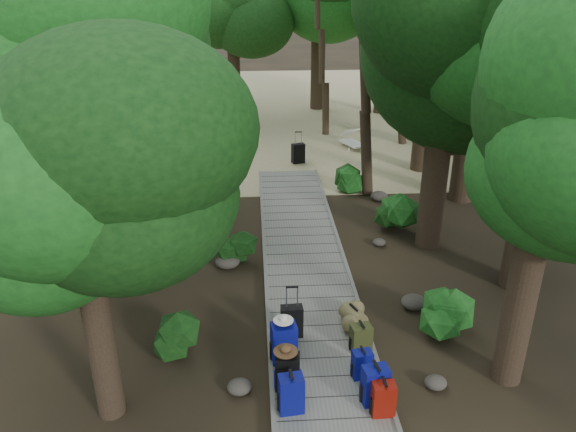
{
  "coord_description": "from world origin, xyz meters",
  "views": [
    {
      "loc": [
        -1.16,
        -11.15,
        6.68
      ],
      "look_at": [
        -0.36,
        1.33,
        1.0
      ],
      "focal_mm": 35.0,
      "sensor_mm": 36.0,
      "label": 1
    }
  ],
  "objects_px": {
    "suitcase_on_boardwalk": "(292,321)",
    "kayak": "(191,144)",
    "backpack_left_a": "(291,392)",
    "duffel_right_khaki": "(353,316)",
    "backpack_right_a": "(383,397)",
    "backpack_right_d": "(361,336)",
    "backpack_left_b": "(288,370)",
    "backpack_left_c": "(284,341)",
    "backpack_right_b": "(375,383)",
    "backpack_right_c": "(362,363)",
    "sun_lounger": "(353,140)",
    "lone_suitcase_on_sand": "(298,153)"
  },
  "relations": [
    {
      "from": "duffel_right_khaki",
      "to": "suitcase_on_boardwalk",
      "type": "height_order",
      "value": "suitcase_on_boardwalk"
    },
    {
      "from": "backpack_right_c",
      "to": "lone_suitcase_on_sand",
      "type": "distance_m",
      "value": 11.66
    },
    {
      "from": "backpack_right_d",
      "to": "duffel_right_khaki",
      "type": "xyz_separation_m",
      "value": [
        -0.0,
        0.81,
        -0.1
      ]
    },
    {
      "from": "backpack_right_c",
      "to": "sun_lounger",
      "type": "distance_m",
      "value": 13.51
    },
    {
      "from": "backpack_right_c",
      "to": "kayak",
      "type": "height_order",
      "value": "backpack_right_c"
    },
    {
      "from": "backpack_left_a",
      "to": "backpack_left_c",
      "type": "distance_m",
      "value": 1.26
    },
    {
      "from": "kayak",
      "to": "backpack_left_a",
      "type": "bearing_deg",
      "value": -97.73
    },
    {
      "from": "lone_suitcase_on_sand",
      "to": "backpack_left_b",
      "type": "bearing_deg",
      "value": -112.59
    },
    {
      "from": "backpack_right_c",
      "to": "duffel_right_khaki",
      "type": "distance_m",
      "value": 1.55
    },
    {
      "from": "backpack_left_b",
      "to": "suitcase_on_boardwalk",
      "type": "bearing_deg",
      "value": 89.76
    },
    {
      "from": "backpack_right_c",
      "to": "backpack_right_a",
      "type": "bearing_deg",
      "value": -88.12
    },
    {
      "from": "backpack_right_a",
      "to": "sun_lounger",
      "type": "xyz_separation_m",
      "value": [
        1.95,
        14.23,
        -0.13
      ]
    },
    {
      "from": "backpack_left_a",
      "to": "backpack_right_c",
      "type": "xyz_separation_m",
      "value": [
        1.27,
        0.73,
        -0.08
      ]
    },
    {
      "from": "backpack_left_c",
      "to": "sun_lounger",
      "type": "xyz_separation_m",
      "value": [
        3.44,
        12.81,
        -0.22
      ]
    },
    {
      "from": "suitcase_on_boardwalk",
      "to": "kayak",
      "type": "xyz_separation_m",
      "value": [
        -3.07,
        12.43,
        -0.25
      ]
    },
    {
      "from": "backpack_right_b",
      "to": "lone_suitcase_on_sand",
      "type": "relative_size",
      "value": 1.05
    },
    {
      "from": "suitcase_on_boardwalk",
      "to": "sun_lounger",
      "type": "distance_m",
      "value": 12.53
    },
    {
      "from": "backpack_right_b",
      "to": "duffel_right_khaki",
      "type": "xyz_separation_m",
      "value": [
        0.02,
        2.16,
        -0.19
      ]
    },
    {
      "from": "backpack_left_c",
      "to": "backpack_right_c",
      "type": "height_order",
      "value": "backpack_left_c"
    },
    {
      "from": "backpack_right_b",
      "to": "backpack_right_c",
      "type": "bearing_deg",
      "value": 89.33
    },
    {
      "from": "duffel_right_khaki",
      "to": "sun_lounger",
      "type": "xyz_separation_m",
      "value": [
        2.01,
        11.8,
        0.01
      ]
    },
    {
      "from": "backpack_left_c",
      "to": "sun_lounger",
      "type": "height_order",
      "value": "backpack_left_c"
    },
    {
      "from": "backpack_left_a",
      "to": "duffel_right_khaki",
      "type": "height_order",
      "value": "backpack_left_a"
    },
    {
      "from": "backpack_right_a",
      "to": "backpack_left_a",
      "type": "bearing_deg",
      "value": 172.67
    },
    {
      "from": "backpack_left_b",
      "to": "sun_lounger",
      "type": "distance_m",
      "value": 13.96
    },
    {
      "from": "backpack_right_a",
      "to": "backpack_right_d",
      "type": "relative_size",
      "value": 1.12
    },
    {
      "from": "duffel_right_khaki",
      "to": "backpack_right_b",
      "type": "bearing_deg",
      "value": -112.14
    },
    {
      "from": "backpack_right_b",
      "to": "duffel_right_khaki",
      "type": "relative_size",
      "value": 1.36
    },
    {
      "from": "kayak",
      "to": "backpack_right_d",
      "type": "bearing_deg",
      "value": -90.78
    },
    {
      "from": "backpack_left_a",
      "to": "sun_lounger",
      "type": "xyz_separation_m",
      "value": [
        3.4,
        14.07,
        -0.17
      ]
    },
    {
      "from": "backpack_left_a",
      "to": "duffel_right_khaki",
      "type": "bearing_deg",
      "value": 51.75
    },
    {
      "from": "backpack_right_c",
      "to": "backpack_left_b",
      "type": "bearing_deg",
      "value": 179.76
    },
    {
      "from": "backpack_left_a",
      "to": "backpack_right_c",
      "type": "bearing_deg",
      "value": 23.09
    },
    {
      "from": "kayak",
      "to": "backpack_left_c",
      "type": "bearing_deg",
      "value": -96.84
    },
    {
      "from": "backpack_left_c",
      "to": "backpack_right_b",
      "type": "xyz_separation_m",
      "value": [
        1.41,
        -1.15,
        -0.04
      ]
    },
    {
      "from": "backpack_left_b",
      "to": "sun_lounger",
      "type": "relative_size",
      "value": 0.4
    },
    {
      "from": "backpack_left_b",
      "to": "suitcase_on_boardwalk",
      "type": "relative_size",
      "value": 1.14
    },
    {
      "from": "backpack_left_c",
      "to": "lone_suitcase_on_sand",
      "type": "height_order",
      "value": "backpack_left_c"
    },
    {
      "from": "backpack_left_b",
      "to": "backpack_right_d",
      "type": "relative_size",
      "value": 1.28
    },
    {
      "from": "backpack_left_b",
      "to": "backpack_right_d",
      "type": "height_order",
      "value": "backpack_left_b"
    },
    {
      "from": "lone_suitcase_on_sand",
      "to": "sun_lounger",
      "type": "height_order",
      "value": "lone_suitcase_on_sand"
    },
    {
      "from": "backpack_left_a",
      "to": "lone_suitcase_on_sand",
      "type": "distance_m",
      "value": 12.45
    },
    {
      "from": "backpack_right_b",
      "to": "backpack_right_d",
      "type": "xyz_separation_m",
      "value": [
        0.02,
        1.35,
        -0.09
      ]
    },
    {
      "from": "backpack_left_a",
      "to": "backpack_left_b",
      "type": "bearing_deg",
      "value": 85.5
    },
    {
      "from": "backpack_left_b",
      "to": "backpack_right_c",
      "type": "distance_m",
      "value": 1.31
    },
    {
      "from": "backpack_right_d",
      "to": "suitcase_on_boardwalk",
      "type": "distance_m",
      "value": 1.34
    },
    {
      "from": "backpack_right_c",
      "to": "backpack_right_b",
      "type": "bearing_deg",
      "value": -90.58
    },
    {
      "from": "lone_suitcase_on_sand",
      "to": "backpack_right_c",
      "type": "bearing_deg",
      "value": -106.35
    },
    {
      "from": "backpack_left_c",
      "to": "suitcase_on_boardwalk",
      "type": "height_order",
      "value": "backpack_left_c"
    },
    {
      "from": "backpack_right_a",
      "to": "backpack_right_d",
      "type": "height_order",
      "value": "backpack_right_a"
    }
  ]
}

